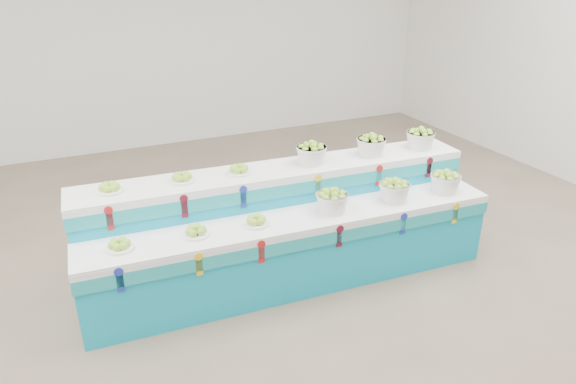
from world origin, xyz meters
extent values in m
plane|color=brown|center=(0.00, 0.00, 0.00)|extent=(10.00, 10.00, 0.00)
plane|color=silver|center=(0.00, 5.00, 2.00)|extent=(10.00, 0.00, 10.00)
cylinder|color=white|center=(-1.06, 0.39, 0.77)|extent=(0.23, 0.23, 0.09)
cylinder|color=white|center=(-0.45, 0.36, 0.77)|extent=(0.23, 0.23, 0.09)
cylinder|color=white|center=(0.08, 0.33, 0.77)|extent=(0.23, 0.23, 0.09)
cylinder|color=white|center=(-1.03, 0.87, 1.07)|extent=(0.23, 0.23, 0.09)
cylinder|color=white|center=(-0.42, 0.83, 1.07)|extent=(0.23, 0.23, 0.09)
cylinder|color=white|center=(0.10, 0.81, 1.07)|extent=(0.23, 0.23, 0.09)
camera|label=1|loc=(-1.33, -3.42, 2.81)|focal=32.47mm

